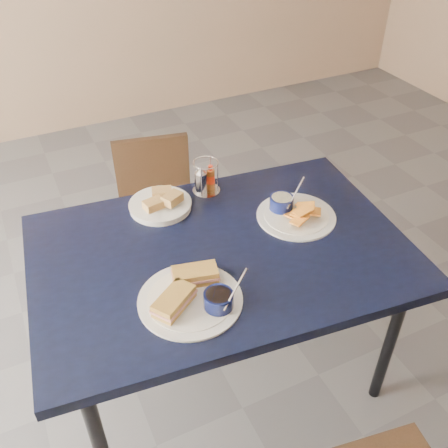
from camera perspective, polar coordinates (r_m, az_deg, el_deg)
name	(u,v)px	position (r m, az deg, el deg)	size (l,w,h in m)	color
ground	(211,352)	(2.36, -1.44, -14.45)	(6.00, 6.00, 0.00)	#515256
dining_table	(221,262)	(1.75, -0.32, -4.39)	(1.36, 0.98, 0.75)	black
chair_far	(155,205)	(2.47, -7.90, 2.11)	(0.42, 0.41, 0.76)	black
sandwich_plate	(193,294)	(1.53, -3.58, -8.04)	(0.33, 0.32, 0.12)	white
plantain_plate	(292,211)	(1.87, 7.79, 1.45)	(0.29, 0.29, 0.12)	white
bread_basket	(161,204)	(1.90, -7.21, 2.29)	(0.23, 0.23, 0.07)	white
condiment_caddy	(205,179)	(1.96, -2.20, 5.12)	(0.11, 0.11, 0.14)	silver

